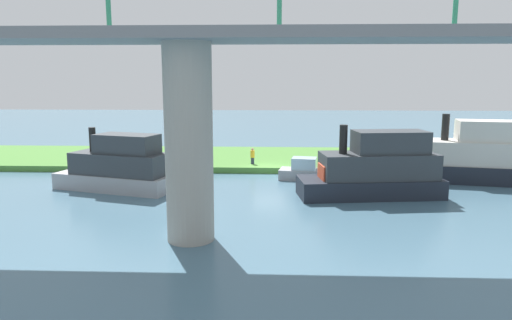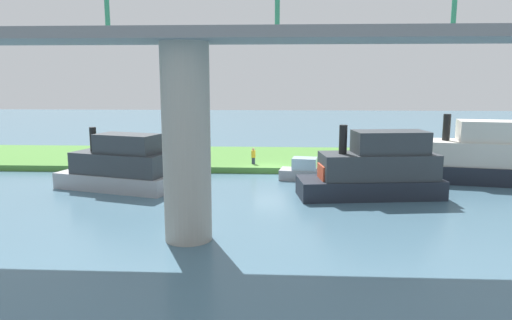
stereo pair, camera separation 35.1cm
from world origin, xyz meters
TOP-DOWN VIEW (x-y plane):
  - ground_plane at (0.00, 0.00)m, footprint 160.00×160.00m
  - grassy_bank at (0.00, -6.00)m, footprint 80.00×12.00m
  - bridge_pylon at (3.53, 16.09)m, footprint 2.24×2.24m
  - bridge_span at (3.53, 16.07)m, footprint 58.65×4.30m
  - person_on_bank at (1.45, -1.74)m, footprint 0.49×0.49m
  - mooring_post at (-9.73, -0.50)m, footprint 0.20×0.20m
  - riverboat_paddlewheel at (10.42, 6.02)m, footprint 8.88×5.12m
  - pontoon_yellow at (-15.56, 2.24)m, footprint 10.34×5.09m
  - motorboat_white at (-3.21, 2.13)m, footprint 5.31×2.63m
  - motorboat_red at (-7.02, 7.18)m, footprint 9.59×4.22m
  - marker_buoy at (4.51, 11.24)m, footprint 0.50×0.50m

SIDE VIEW (x-z plane):
  - ground_plane at x=0.00m, z-range 0.00..0.00m
  - grassy_bank at x=0.00m, z-range 0.00..0.50m
  - marker_buoy at x=4.51m, z-range 0.00..0.50m
  - motorboat_white at x=-3.21m, z-range -0.24..1.45m
  - mooring_post at x=-9.73m, z-range 0.50..1.21m
  - person_on_bank at x=1.45m, z-range 0.51..1.90m
  - riverboat_paddlewheel at x=10.42m, z-range -0.56..3.75m
  - motorboat_red at x=-7.02m, z-range -0.61..4.13m
  - pontoon_yellow at x=-15.56m, z-range -0.66..4.40m
  - bridge_pylon at x=3.53m, z-range 0.00..9.29m
  - bridge_span at x=3.53m, z-range 8.16..11.41m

